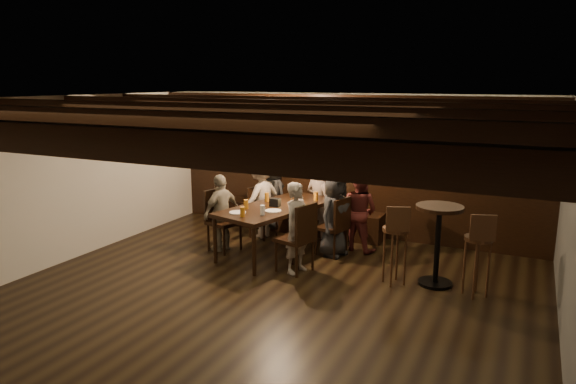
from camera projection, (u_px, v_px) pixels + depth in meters
The scene contains 27 objects.
room at pixel (303, 184), 7.75m from camera, with size 7.00×7.00×7.00m.
dining_table at pixel (277, 209), 7.80m from camera, with size 1.34×2.14×0.74m.
chair_left_near at pixel (263, 222), 8.67m from camera, with size 0.47×0.47×0.85m.
chair_left_far at pixel (224, 232), 7.99m from camera, with size 0.53×0.53×0.96m.
chair_right_near at pixel (333, 237), 7.78m from camera, with size 0.50×0.50×0.90m.
chair_right_far at pixel (296, 251), 7.09m from camera, with size 0.54×0.54×0.98m.
person_bench_left at pixel (272, 195), 9.05m from camera, with size 0.61×0.40×1.25m, color #27282A.
person_bench_centre at pixel (318, 201), 8.61m from camera, with size 0.45×0.29×1.23m, color gray.
person_bench_right at pixel (359, 211), 7.93m from camera, with size 0.61×0.47×1.25m, color maroon.
person_left_near at pixel (261, 198), 8.61m from camera, with size 0.87×0.50×1.35m, color #B8A89C.
person_left_far at pixel (222, 213), 7.94m from camera, with size 0.70×0.29×1.20m, color gray.
person_right_near at pixel (335, 215), 7.68m from camera, with size 0.62×0.40×1.26m, color #262528.
person_right_far at pixel (297, 228), 7.00m from camera, with size 0.46×0.30×1.27m, color gray.
pint_a at pixel (292, 191), 8.47m from camera, with size 0.07×0.07×0.14m, color #BF7219.
pint_b at pixel (316, 196), 8.11m from camera, with size 0.07×0.07×0.14m, color #BF7219.
pint_c at pixel (267, 197), 8.03m from camera, with size 0.07×0.07×0.14m, color #BF7219.
pint_d at pixel (301, 202), 7.74m from camera, with size 0.07×0.07×0.14m, color silver.
pint_e at pixel (246, 204), 7.57m from camera, with size 0.07×0.07×0.14m, color #BF7219.
pint_f at pixel (263, 210), 7.23m from camera, with size 0.07×0.07×0.14m, color silver.
pint_g at pixel (242, 212), 7.14m from camera, with size 0.07×0.07×0.14m, color #BF7219.
plate_near at pixel (237, 212), 7.35m from camera, with size 0.24×0.24×0.01m, color white.
plate_far at pixel (273, 211), 7.45m from camera, with size 0.24×0.24×0.01m, color white.
condiment_caddy at pixel (275, 202), 7.74m from camera, with size 0.15×0.10×0.12m, color black.
candle at pixel (296, 202), 7.93m from camera, with size 0.05×0.05×0.05m, color beige.
high_top_table at pixel (438, 233), 6.54m from camera, with size 0.60×0.60×1.06m.
bar_stool_left at pixel (395, 255), 6.64m from camera, with size 0.37×0.39×1.07m.
bar_stool_right at pixel (477, 265), 6.26m from camera, with size 0.37×0.38×1.07m.
Camera 1 is at (2.81, -4.73, 2.60)m, focal length 32.00 mm.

